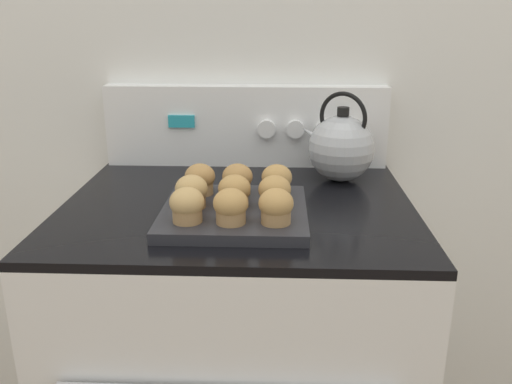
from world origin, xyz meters
TOP-DOWN VIEW (x-y plane):
  - wall_back at (0.00, 0.68)m, footprint 8.00×0.05m
  - stove_range at (0.00, 0.34)m, footprint 0.75×0.67m
  - control_panel at (0.00, 0.63)m, footprint 0.73×0.07m
  - muffin_pan at (-0.00, 0.24)m, footprint 0.28×0.28m
  - muffin_r0_c0 at (-0.08, 0.16)m, footprint 0.06×0.06m
  - muffin_r0_c1 at (0.00, 0.16)m, footprint 0.06×0.06m
  - muffin_r0_c2 at (0.08, 0.16)m, footprint 0.06×0.06m
  - muffin_r1_c0 at (-0.08, 0.24)m, footprint 0.06×0.06m
  - muffin_r1_c1 at (0.00, 0.24)m, footprint 0.06×0.06m
  - muffin_r1_c2 at (0.08, 0.24)m, footprint 0.06×0.06m
  - muffin_r2_c0 at (-0.08, 0.32)m, footprint 0.06×0.06m
  - muffin_r2_c1 at (-0.00, 0.32)m, footprint 0.06×0.06m
  - muffin_r2_c2 at (0.08, 0.32)m, footprint 0.06×0.06m
  - tea_kettle at (0.23, 0.50)m, footprint 0.19×0.16m

SIDE VIEW (x-z plane):
  - stove_range at x=0.00m, z-range 0.00..0.89m
  - muffin_pan at x=0.00m, z-range 0.89..0.91m
  - muffin_r0_c0 at x=-0.08m, z-range 0.91..0.97m
  - muffin_r0_c1 at x=0.00m, z-range 0.91..0.97m
  - muffin_r0_c2 at x=0.08m, z-range 0.91..0.97m
  - muffin_r1_c0 at x=-0.08m, z-range 0.91..0.97m
  - muffin_r1_c1 at x=0.00m, z-range 0.91..0.97m
  - muffin_r1_c2 at x=0.08m, z-range 0.91..0.97m
  - muffin_r2_c0 at x=-0.08m, z-range 0.91..0.97m
  - muffin_r2_c1 at x=0.00m, z-range 0.91..0.97m
  - muffin_r2_c2 at x=0.08m, z-range 0.91..0.97m
  - tea_kettle at x=0.23m, z-range 0.86..1.08m
  - control_panel at x=0.00m, z-range 0.89..1.10m
  - wall_back at x=0.00m, z-range 0.00..2.40m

